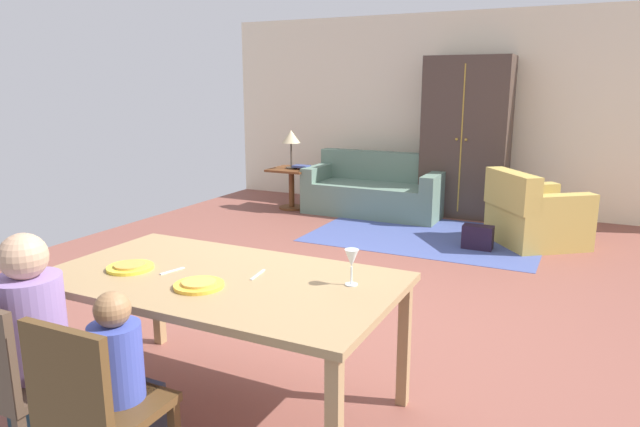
% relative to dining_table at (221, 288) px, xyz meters
% --- Properties ---
extents(ground_plane, '(7.15, 6.75, 0.02)m').
position_rel_dining_table_xyz_m(ground_plane, '(-0.01, 2.27, -0.70)').
color(ground_plane, brown).
extents(back_wall, '(7.15, 0.10, 2.70)m').
position_rel_dining_table_xyz_m(back_wall, '(-0.01, 5.70, 0.66)').
color(back_wall, beige).
rests_on(back_wall, ground_plane).
extents(dining_table, '(1.86, 1.04, 0.76)m').
position_rel_dining_table_xyz_m(dining_table, '(0.00, 0.00, 0.00)').
color(dining_table, '#9F7E53').
rests_on(dining_table, ground_plane).
extents(plate_near_man, '(0.25, 0.25, 0.02)m').
position_rel_dining_table_xyz_m(plate_near_man, '(-0.51, -0.12, 0.07)').
color(plate_near_man, yellow).
rests_on(plate_near_man, dining_table).
extents(pizza_near_man, '(0.17, 0.17, 0.01)m').
position_rel_dining_table_xyz_m(pizza_near_man, '(-0.51, -0.12, 0.09)').
color(pizza_near_man, gold).
rests_on(pizza_near_man, plate_near_man).
extents(plate_near_child, '(0.25, 0.25, 0.02)m').
position_rel_dining_table_xyz_m(plate_near_child, '(0.00, -0.18, 0.07)').
color(plate_near_child, yellow).
rests_on(plate_near_child, dining_table).
extents(pizza_near_child, '(0.17, 0.17, 0.01)m').
position_rel_dining_table_xyz_m(pizza_near_child, '(0.00, -0.18, 0.09)').
color(pizza_near_child, gold).
rests_on(pizza_near_child, plate_near_child).
extents(wine_glass, '(0.07, 0.07, 0.19)m').
position_rel_dining_table_xyz_m(wine_glass, '(0.67, 0.18, 0.20)').
color(wine_glass, silver).
rests_on(wine_glass, dining_table).
extents(fork, '(0.05, 0.15, 0.01)m').
position_rel_dining_table_xyz_m(fork, '(-0.28, -0.05, 0.07)').
color(fork, silver).
rests_on(fork, dining_table).
extents(knife, '(0.04, 0.17, 0.01)m').
position_rel_dining_table_xyz_m(knife, '(0.17, 0.10, 0.07)').
color(knife, silver).
rests_on(knife, dining_table).
extents(dining_chair_man, '(0.42, 0.42, 0.87)m').
position_rel_dining_table_xyz_m(dining_chair_man, '(-0.51, -0.88, -0.20)').
color(dining_chair_man, brown).
rests_on(dining_chair_man, ground_plane).
extents(person_man, '(0.30, 0.40, 1.11)m').
position_rel_dining_table_xyz_m(person_man, '(-0.51, -0.70, -0.18)').
color(person_man, '#263C4A').
rests_on(person_man, ground_plane).
extents(dining_chair_child, '(0.43, 0.43, 0.87)m').
position_rel_dining_table_xyz_m(dining_chair_child, '(0.00, -0.88, -0.20)').
color(dining_chair_child, '#52381C').
rests_on(dining_chair_child, ground_plane).
extents(person_child, '(0.22, 0.29, 0.92)m').
position_rel_dining_table_xyz_m(person_child, '(-0.00, -0.71, -0.26)').
color(person_child, '#2C3341').
rests_on(person_child, ground_plane).
extents(area_rug, '(2.60, 1.80, 0.01)m').
position_rel_dining_table_xyz_m(area_rug, '(0.01, 4.03, -0.69)').
color(area_rug, '#42518F').
rests_on(area_rug, ground_plane).
extents(couch, '(1.85, 0.86, 0.82)m').
position_rel_dining_table_xyz_m(couch, '(-0.96, 4.89, -0.39)').
color(couch, slate).
rests_on(couch, ground_plane).
extents(armchair, '(1.20, 1.20, 0.82)m').
position_rel_dining_table_xyz_m(armchair, '(1.16, 4.20, -0.38)').
color(armchair, tan).
rests_on(armchair, ground_plane).
extents(armoire, '(1.10, 0.59, 2.10)m').
position_rel_dining_table_xyz_m(armoire, '(0.14, 5.31, 0.36)').
color(armoire, '#45352C').
rests_on(armoire, ground_plane).
extents(side_table, '(0.56, 0.56, 0.58)m').
position_rel_dining_table_xyz_m(side_table, '(-2.14, 4.63, -0.32)').
color(side_table, brown).
rests_on(side_table, ground_plane).
extents(table_lamp, '(0.26, 0.26, 0.54)m').
position_rel_dining_table_xyz_m(table_lamp, '(-2.14, 4.63, 0.31)').
color(table_lamp, '#41382E').
rests_on(table_lamp, side_table).
extents(book_lower, '(0.22, 0.16, 0.03)m').
position_rel_dining_table_xyz_m(book_lower, '(-1.92, 4.69, -0.10)').
color(book_lower, '#973622').
rests_on(book_lower, side_table).
extents(book_upper, '(0.22, 0.16, 0.03)m').
position_rel_dining_table_xyz_m(book_upper, '(-1.97, 4.62, -0.07)').
color(book_upper, '#38467E').
rests_on(book_upper, book_lower).
extents(handbag, '(0.32, 0.16, 0.26)m').
position_rel_dining_table_xyz_m(handbag, '(0.65, 3.73, -0.56)').
color(handbag, black).
rests_on(handbag, ground_plane).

